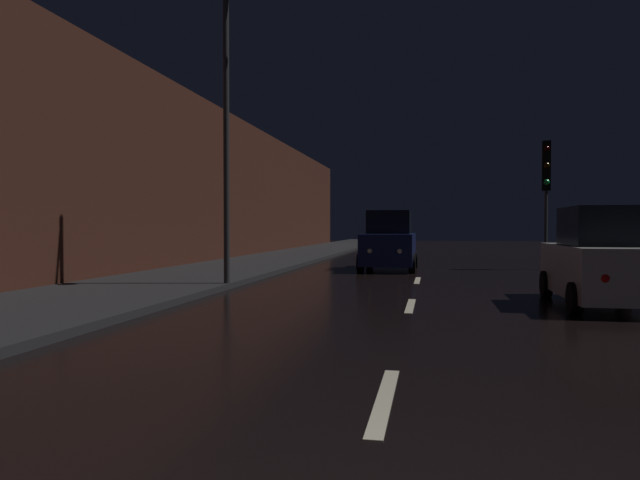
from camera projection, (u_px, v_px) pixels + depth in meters
name	position (u px, v px, depth m)	size (l,w,h in m)	color
ground	(422.00, 263.00, 26.66)	(26.44, 84.00, 0.02)	black
sidewalk_left	(275.00, 259.00, 27.99)	(4.40, 84.00, 0.15)	#28282B
building_facade_left	(194.00, 182.00, 24.97)	(0.80, 63.00, 7.18)	#472319
lane_centerline	(410.00, 308.00, 11.82)	(0.16, 14.66, 0.01)	beige
traffic_light_far_right	(546.00, 176.00, 22.23)	(0.34, 0.47, 4.93)	#38383A
streetlamp_overhead	(242.00, 89.00, 15.25)	(1.70, 0.44, 8.06)	#2D2D30
car_approaching_headlights	(389.00, 243.00, 22.31)	(2.07, 4.49, 2.26)	#141E51
car_parked_right_near	(602.00, 261.00, 12.09)	(1.89, 4.10, 2.06)	silver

